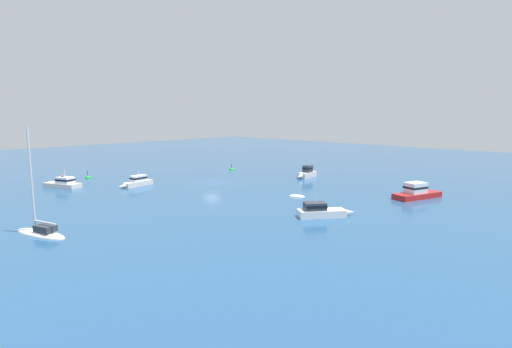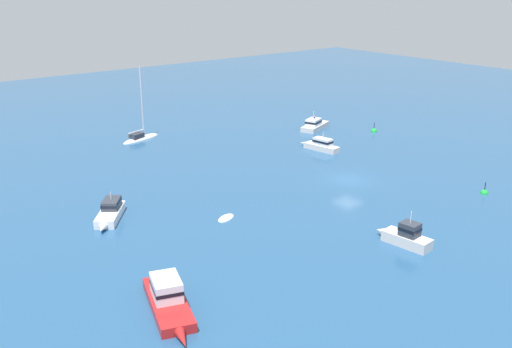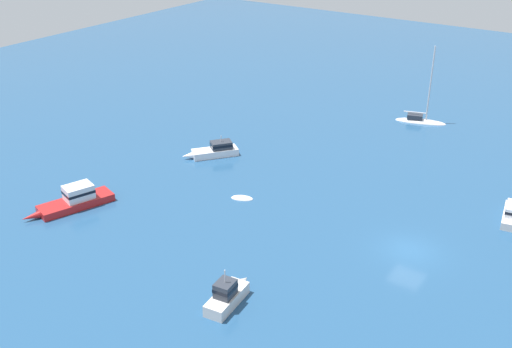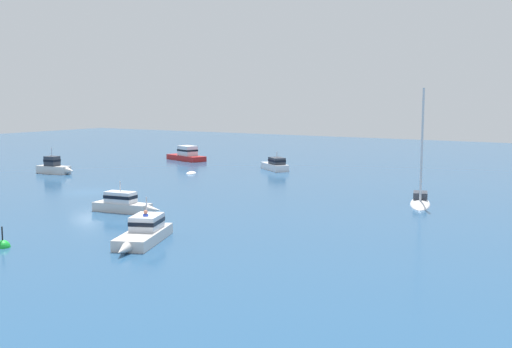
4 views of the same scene
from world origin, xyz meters
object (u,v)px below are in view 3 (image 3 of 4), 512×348
object	(u,v)px
cabin_cruiser	(512,213)
sailboat	(420,120)
powerboat	(228,294)
motor_cruiser	(75,199)
launch_1	(215,150)
dinghy	(242,198)

from	to	relation	value
cabin_cruiser	sailboat	size ratio (longest dim) A/B	0.58
powerboat	motor_cruiser	bearing A→B (deg)	73.74
launch_1	powerboat	bearing A→B (deg)	77.67
cabin_cruiser	launch_1	distance (m)	28.56
sailboat	powerboat	xyz separation A→B (m)	(-39.74, -1.75, 0.47)
launch_1	motor_cruiser	size ratio (longest dim) A/B	0.67
launch_1	dinghy	distance (m)	9.82
motor_cruiser	dinghy	bearing A→B (deg)	148.63
sailboat	dinghy	bearing A→B (deg)	-119.58
dinghy	sailboat	bearing A→B (deg)	54.80
launch_1	motor_cruiser	xyz separation A→B (m)	(-15.37, 3.27, 0.11)
dinghy	sailboat	size ratio (longest dim) A/B	0.23
dinghy	powerboat	size ratio (longest dim) A/B	0.47
cabin_cruiser	dinghy	world-z (taller)	cabin_cruiser
motor_cruiser	dinghy	world-z (taller)	motor_cruiser
launch_1	sailboat	world-z (taller)	sailboat
launch_1	dinghy	size ratio (longest dim) A/B	2.39
dinghy	sailboat	distance (m)	27.83
cabin_cruiser	sailboat	xyz separation A→B (m)	(17.43, 14.50, -0.38)
cabin_cruiser	motor_cruiser	bearing A→B (deg)	111.82
cabin_cruiser	powerboat	xyz separation A→B (m)	(-22.31, 12.75, 0.09)
dinghy	motor_cruiser	bearing A→B (deg)	-162.21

